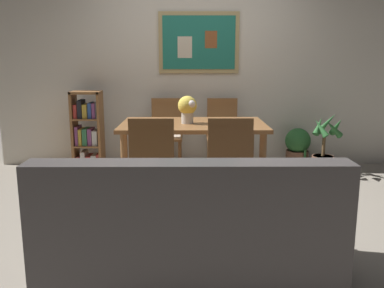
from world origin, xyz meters
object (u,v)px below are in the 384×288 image
dining_chair_near_right (229,159)px  potted_ivy (298,148)px  dining_chair_near_left (153,159)px  potted_palm (324,152)px  tv_remote (216,125)px  leather_couch (188,234)px  bookshelf (88,134)px  dining_chair_far_left (166,129)px  dining_table (193,131)px  dining_chair_far_right (222,129)px  flower_vase (188,107)px

dining_chair_near_right → potted_ivy: (1.06, 1.70, -0.27)m
dining_chair_near_left → potted_palm: dining_chair_near_left is taller
potted_ivy → tv_remote: size_ratio=3.53×
leather_couch → bookshelf: bearing=115.4°
dining_chair_near_right → dining_chair_near_left: (-0.67, -0.01, 0.00)m
dining_chair_far_left → potted_palm: 1.96m
dining_table → tv_remote: (0.23, -0.23, 0.10)m
dining_chair_near_left → bookshelf: size_ratio=0.90×
dining_chair_far_right → potted_ivy: dining_chair_far_right is taller
dining_chair_far_right → dining_table: bearing=-115.0°
dining_chair_near_right → leather_couch: 1.16m
dining_chair_near_right → potted_palm: bearing=46.5°
tv_remote → dining_chair_far_left: bearing=117.9°
dining_chair_far_left → dining_chair_far_right: bearing=-0.5°
potted_ivy → tv_remote: (-1.14, -1.14, 0.47)m
dining_chair_near_right → dining_chair_near_left: bearing=-179.4°
dining_table → dining_chair_near_right: size_ratio=1.66×
dining_chair_far_right → tv_remote: 1.07m
dining_chair_far_left → dining_chair_near_left: bearing=-91.2°
bookshelf → potted_palm: size_ratio=1.31×
potted_palm → bookshelf: bearing=176.1°
dining_table → leather_couch: leather_couch is taller
dining_table → dining_chair_near_left: dining_chair_near_left is taller
leather_couch → dining_chair_far_left: bearing=95.9°
leather_couch → potted_palm: bearing=56.0°
dining_chair_far_left → flower_vase: 0.96m
dining_table → dining_chair_near_right: bearing=-69.0°
dining_chair_near_right → flower_vase: flower_vase is taller
potted_ivy → leather_couch: bearing=-116.9°
leather_couch → bookshelf: 2.92m
dining_table → dining_chair_near_right: dining_chair_near_right is taller
dining_chair_far_right → dining_chair_near_left: bearing=-114.7°
leather_couch → tv_remote: 1.72m
potted_ivy → potted_palm: size_ratio=0.74×
bookshelf → potted_ivy: (2.66, 0.14, -0.20)m
dining_chair_near_right → bookshelf: 2.24m
dining_chair_far_right → tv_remote: bearing=-98.3°
leather_couch → flower_vase: 1.93m
leather_couch → dining_chair_near_right: bearing=71.8°
dining_table → potted_ivy: dining_table is taller
dining_chair_near_right → leather_couch: size_ratio=0.51×
bookshelf → tv_remote: bearing=-33.2°
potted_ivy → flower_vase: size_ratio=1.98×
tv_remote → dining_chair_near_left: bearing=-135.9°
dining_chair_far_right → tv_remote: dining_chair_far_right is taller
dining_table → dining_chair_near_left: bearing=-114.3°
dining_chair_far_left → potted_ivy: size_ratio=1.60×
dining_chair_near_left → dining_chair_far_left: (0.03, 1.61, 0.00)m
dining_chair_far_left → bookshelf: bookshelf is taller
bookshelf → dining_chair_near_left: bearing=-59.1°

